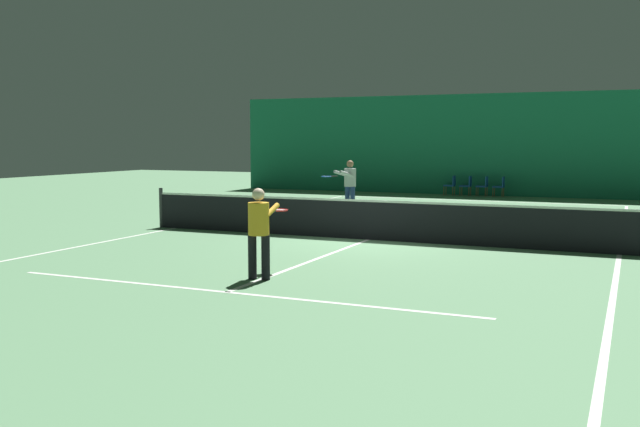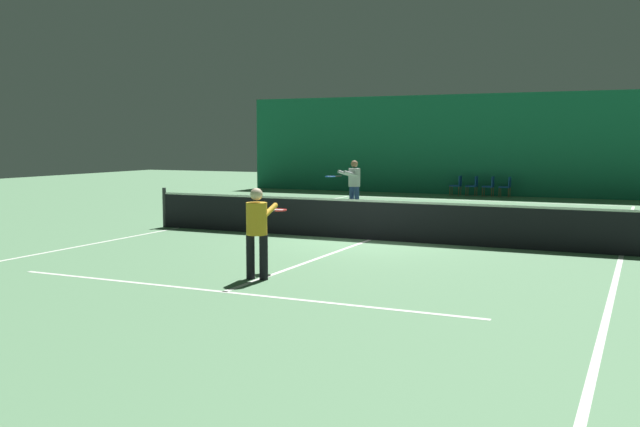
{
  "view_description": "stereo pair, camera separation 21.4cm",
  "coord_description": "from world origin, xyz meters",
  "px_view_note": "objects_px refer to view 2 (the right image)",
  "views": [
    {
      "loc": [
        5.73,
        -15.76,
        2.36
      ],
      "look_at": [
        -0.02,
        -2.79,
        0.89
      ],
      "focal_mm": 40.0,
      "sensor_mm": 36.0,
      "label": 1
    },
    {
      "loc": [
        5.92,
        -15.67,
        2.36
      ],
      "look_at": [
        -0.02,
        -2.79,
        0.89
      ],
      "focal_mm": 40.0,
      "sensor_mm": 36.0,
      "label": 2
    }
  ],
  "objects_px": {
    "courtside_chair_0": "(457,184)",
    "courtside_chair_3": "(507,185)",
    "player_near": "(258,226)",
    "courtside_chair_2": "(490,185)",
    "tennis_net": "(370,218)",
    "player_far": "(353,182)",
    "courtside_chair_1": "(473,185)"
  },
  "relations": [
    {
      "from": "courtside_chair_0",
      "to": "courtside_chair_3",
      "type": "distance_m",
      "value": 2.07
    },
    {
      "from": "player_near",
      "to": "courtside_chair_2",
      "type": "relative_size",
      "value": 1.85
    },
    {
      "from": "tennis_net",
      "to": "player_far",
      "type": "xyz_separation_m",
      "value": [
        -2.88,
        6.03,
        0.47
      ]
    },
    {
      "from": "player_near",
      "to": "player_far",
      "type": "xyz_separation_m",
      "value": [
        -2.83,
        11.28,
        0.08
      ]
    },
    {
      "from": "courtside_chair_3",
      "to": "player_near",
      "type": "bearing_deg",
      "value": -1.98
    },
    {
      "from": "tennis_net",
      "to": "courtside_chair_1",
      "type": "bearing_deg",
      "value": 93.0
    },
    {
      "from": "tennis_net",
      "to": "courtside_chair_2",
      "type": "relative_size",
      "value": 14.29
    },
    {
      "from": "courtside_chair_0",
      "to": "courtside_chair_3",
      "type": "xyz_separation_m",
      "value": [
        2.07,
        0.0,
        0.0
      ]
    },
    {
      "from": "player_near",
      "to": "courtside_chair_1",
      "type": "xyz_separation_m",
      "value": [
        -0.7,
        19.5,
        -0.42
      ]
    },
    {
      "from": "tennis_net",
      "to": "courtside_chair_0",
      "type": "bearing_deg",
      "value": 95.75
    },
    {
      "from": "player_far",
      "to": "courtside_chair_1",
      "type": "bearing_deg",
      "value": -166.23
    },
    {
      "from": "courtside_chair_2",
      "to": "courtside_chair_1",
      "type": "bearing_deg",
      "value": -90.0
    },
    {
      "from": "player_near",
      "to": "courtside_chair_2",
      "type": "bearing_deg",
      "value": -6.23
    },
    {
      "from": "courtside_chair_1",
      "to": "courtside_chair_2",
      "type": "height_order",
      "value": "same"
    },
    {
      "from": "player_near",
      "to": "courtside_chair_0",
      "type": "relative_size",
      "value": 1.85
    },
    {
      "from": "tennis_net",
      "to": "courtside_chair_0",
      "type": "xyz_separation_m",
      "value": [
        -1.44,
        14.25,
        -0.03
      ]
    },
    {
      "from": "player_near",
      "to": "courtside_chair_3",
      "type": "relative_size",
      "value": 1.85
    },
    {
      "from": "courtside_chair_1",
      "to": "tennis_net",
      "type": "bearing_deg",
      "value": 3.0
    },
    {
      "from": "courtside_chair_2",
      "to": "courtside_chair_3",
      "type": "bearing_deg",
      "value": 90.0
    },
    {
      "from": "player_far",
      "to": "courtside_chair_3",
      "type": "relative_size",
      "value": 2.01
    },
    {
      "from": "player_far",
      "to": "courtside_chair_2",
      "type": "xyz_separation_m",
      "value": [
        2.82,
        8.23,
        -0.5
      ]
    },
    {
      "from": "courtside_chair_3",
      "to": "courtside_chair_1",
      "type": "bearing_deg",
      "value": -90.0
    },
    {
      "from": "tennis_net",
      "to": "courtside_chair_3",
      "type": "bearing_deg",
      "value": 87.47
    },
    {
      "from": "tennis_net",
      "to": "player_near",
      "type": "xyz_separation_m",
      "value": [
        -0.04,
        -5.25,
        0.4
      ]
    },
    {
      "from": "courtside_chair_0",
      "to": "courtside_chair_2",
      "type": "xyz_separation_m",
      "value": [
        1.38,
        0.0,
        0.0
      ]
    },
    {
      "from": "player_far",
      "to": "courtside_chair_2",
      "type": "distance_m",
      "value": 8.71
    },
    {
      "from": "player_far",
      "to": "courtside_chair_3",
      "type": "bearing_deg",
      "value": -174.8
    },
    {
      "from": "player_near",
      "to": "courtside_chair_3",
      "type": "distance_m",
      "value": 19.52
    },
    {
      "from": "player_near",
      "to": "courtside_chair_2",
      "type": "height_order",
      "value": "player_near"
    },
    {
      "from": "tennis_net",
      "to": "courtside_chair_3",
      "type": "height_order",
      "value": "tennis_net"
    },
    {
      "from": "player_near",
      "to": "courtside_chair_1",
      "type": "height_order",
      "value": "player_near"
    },
    {
      "from": "courtside_chair_0",
      "to": "courtside_chair_1",
      "type": "distance_m",
      "value": 0.69
    }
  ]
}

